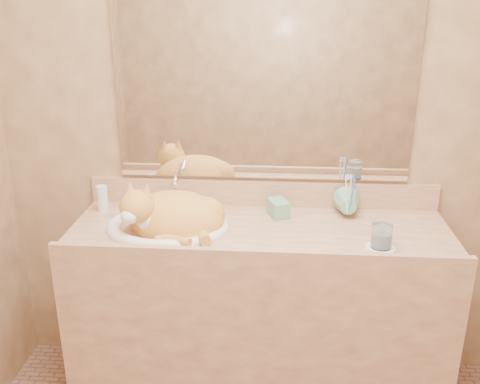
# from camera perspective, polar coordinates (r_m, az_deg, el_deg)

# --- Properties ---
(wall_back) EXTENTS (2.40, 0.02, 2.50)m
(wall_back) POSITION_cam_1_polar(r_m,az_deg,el_deg) (2.39, 2.50, 7.61)
(wall_back) COLOR brown
(wall_back) RESTS_ON ground
(vanity_counter) EXTENTS (1.60, 0.55, 0.85)m
(vanity_counter) POSITION_cam_1_polar(r_m,az_deg,el_deg) (2.46, 1.99, -12.97)
(vanity_counter) COLOR #936141
(vanity_counter) RESTS_ON floor
(mirror) EXTENTS (1.30, 0.02, 0.80)m
(mirror) POSITION_cam_1_polar(r_m,az_deg,el_deg) (2.35, 2.55, 10.88)
(mirror) COLOR white
(mirror) RESTS_ON wall_back
(sink_basin) EXTENTS (0.57, 0.51, 0.16)m
(sink_basin) POSITION_cam_1_polar(r_m,az_deg,el_deg) (2.25, -7.79, -1.97)
(sink_basin) COLOR white
(sink_basin) RESTS_ON vanity_counter
(faucet) EXTENTS (0.07, 0.12, 0.17)m
(faucet) POSITION_cam_1_polar(r_m,az_deg,el_deg) (2.43, -6.88, -0.13)
(faucet) COLOR white
(faucet) RESTS_ON vanity_counter
(cat) EXTENTS (0.47, 0.41, 0.23)m
(cat) POSITION_cam_1_polar(r_m,az_deg,el_deg) (2.24, -7.42, -2.34)
(cat) COLOR #C5802D
(cat) RESTS_ON sink_basin
(soap_dispenser) EXTENTS (0.10, 0.10, 0.16)m
(soap_dispenser) POSITION_cam_1_polar(r_m,az_deg,el_deg) (2.31, 4.62, -1.16)
(soap_dispenser) COLOR #67A684
(soap_dispenser) RESTS_ON vanity_counter
(toothbrush_cup) EXTENTS (0.12, 0.12, 0.11)m
(toothbrush_cup) POSITION_cam_1_polar(r_m,az_deg,el_deg) (2.36, 11.50, -1.73)
(toothbrush_cup) COLOR #67A684
(toothbrush_cup) RESTS_ON vanity_counter
(toothbrushes) EXTENTS (0.03, 0.03, 0.21)m
(toothbrushes) POSITION_cam_1_polar(r_m,az_deg,el_deg) (2.34, 11.61, -0.16)
(toothbrushes) COLOR silver
(toothbrushes) RESTS_ON toothbrush_cup
(saucer) EXTENTS (0.12, 0.12, 0.01)m
(saucer) POSITION_cam_1_polar(r_m,az_deg,el_deg) (2.15, 14.74, -5.82)
(saucer) COLOR white
(saucer) RESTS_ON vanity_counter
(water_glass) EXTENTS (0.08, 0.08, 0.09)m
(water_glass) POSITION_cam_1_polar(r_m,az_deg,el_deg) (2.12, 14.87, -4.56)
(water_glass) COLOR silver
(water_glass) RESTS_ON saucer
(lotion_bottle) EXTENTS (0.05, 0.05, 0.12)m
(lotion_bottle) POSITION_cam_1_polar(r_m,az_deg,el_deg) (2.49, -14.48, -0.68)
(lotion_bottle) COLOR silver
(lotion_bottle) RESTS_ON vanity_counter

